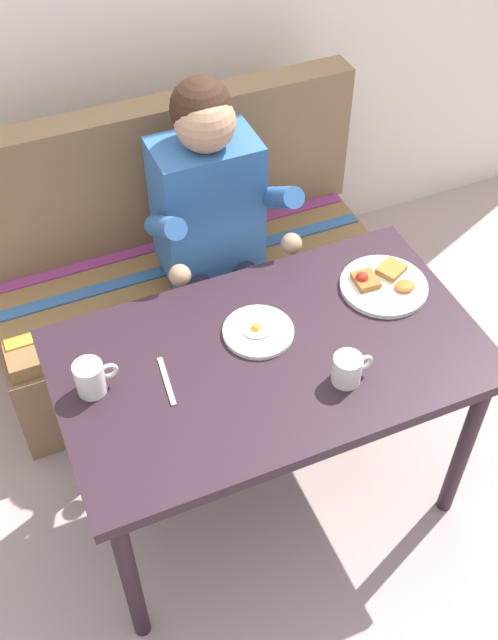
{
  "coord_description": "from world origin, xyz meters",
  "views": [
    {
      "loc": [
        -0.6,
        -1.26,
        2.33
      ],
      "look_at": [
        0.0,
        0.15,
        0.72
      ],
      "focal_mm": 42.78,
      "sensor_mm": 36.0,
      "label": 1
    }
  ],
  "objects": [
    {
      "name": "coffee_mug",
      "position": [
        -0.49,
        0.07,
        0.78
      ],
      "size": [
        0.12,
        0.08,
        0.1
      ],
      "color": "white",
      "rests_on": "table"
    },
    {
      "name": "table",
      "position": [
        0.0,
        0.0,
        0.65
      ],
      "size": [
        1.2,
        0.7,
        0.73
      ],
      "color": "black",
      "rests_on": "ground"
    },
    {
      "name": "ground_plane",
      "position": [
        0.0,
        0.0,
        0.0
      ],
      "size": [
        8.0,
        8.0,
        0.0
      ],
      "primitive_type": "plane",
      "color": "#AF9792"
    },
    {
      "name": "plate_eggs",
      "position": [
        -0.0,
        0.08,
        0.74
      ],
      "size": [
        0.2,
        0.2,
        0.04
      ],
      "color": "white",
      "rests_on": "table"
    },
    {
      "name": "person",
      "position": [
        0.06,
        0.59,
        0.74
      ],
      "size": [
        0.45,
        0.61,
        1.21
      ],
      "color": "#3162A0",
      "rests_on": "ground"
    },
    {
      "name": "coffee_mug_second",
      "position": [
        0.15,
        -0.17,
        0.78
      ],
      "size": [
        0.12,
        0.08,
        0.09
      ],
      "color": "white",
      "rests_on": "table"
    },
    {
      "name": "plate_breakfast",
      "position": [
        0.42,
        0.11,
        0.74
      ],
      "size": [
        0.27,
        0.27,
        0.05
      ],
      "color": "white",
      "rests_on": "table"
    },
    {
      "name": "fork",
      "position": [
        -0.3,
        0.02,
        0.73
      ],
      "size": [
        0.03,
        0.17,
        0.0
      ],
      "primitive_type": "cube",
      "rotation": [
        0.0,
        0.0,
        -0.1
      ],
      "color": "silver",
      "rests_on": "table"
    },
    {
      "name": "couch",
      "position": [
        0.0,
        0.76,
        0.33
      ],
      "size": [
        1.44,
        0.56,
        1.0
      ],
      "color": "#806244",
      "rests_on": "ground"
    }
  ]
}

